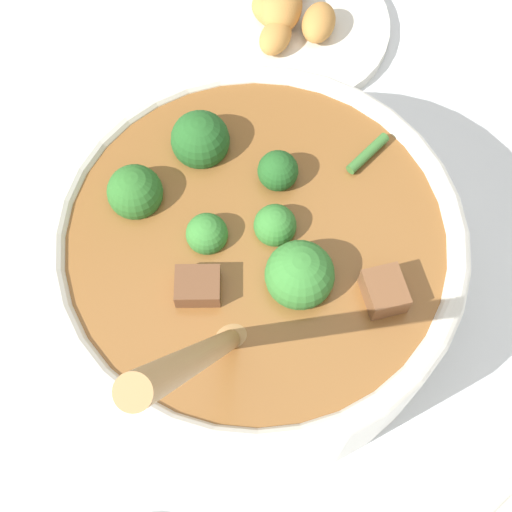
# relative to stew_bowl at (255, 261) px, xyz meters

# --- Properties ---
(ground_plane) EXTENTS (4.00, 4.00, 0.00)m
(ground_plane) POSITION_rel_stew_bowl_xyz_m (0.00, -0.00, -0.06)
(ground_plane) COLOR silver
(stew_bowl) EXTENTS (0.28, 0.28, 0.31)m
(stew_bowl) POSITION_rel_stew_bowl_xyz_m (0.00, 0.00, 0.00)
(stew_bowl) COLOR white
(stew_bowl) RESTS_ON ground_plane
(food_plate) EXTENTS (0.18, 0.18, 0.05)m
(food_plate) POSITION_rel_stew_bowl_xyz_m (0.13, 0.23, -0.05)
(food_plate) COLOR silver
(food_plate) RESTS_ON ground_plane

